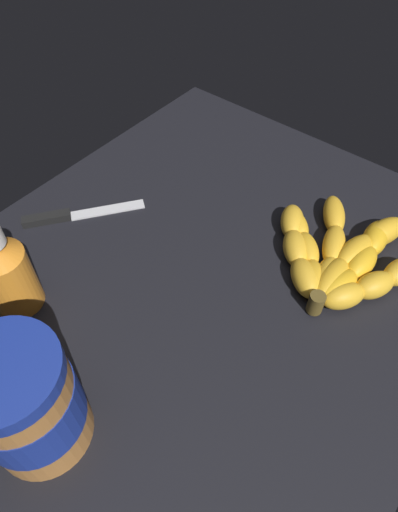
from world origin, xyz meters
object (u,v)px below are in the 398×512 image
honey_bottle (6,273)px  butter_knife (73,214)px  peanut_butter_jar (24,402)px  banana_bunch (338,257)px

honey_bottle → butter_knife: (-14.37, -6.49, -5.47)cm
peanut_butter_jar → honey_bottle: peanut_butter_jar is taller
honey_bottle → butter_knife: 16.69cm
honey_bottle → banana_bunch: bearing=137.1°
honey_bottle → butter_knife: size_ratio=0.86×
peanut_butter_jar → banana_bunch: bearing=161.3°
banana_bunch → butter_knife: (16.38, -35.01, -1.17)cm
peanut_butter_jar → honey_bottle: size_ratio=1.09×
peanut_butter_jar → honey_bottle: bearing=-118.9°
peanut_butter_jar → butter_knife: bearing=-136.3°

